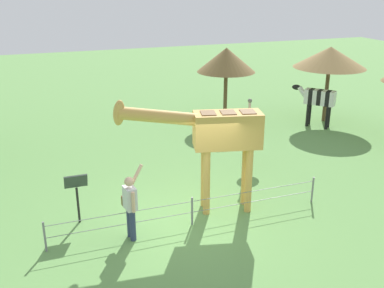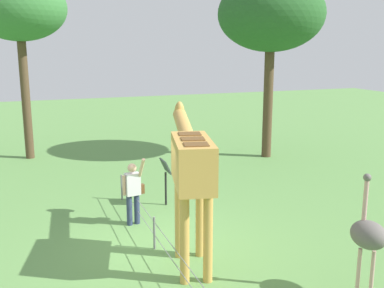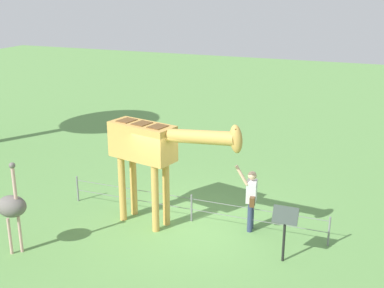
{
  "view_description": "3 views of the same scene",
  "coord_description": "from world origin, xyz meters",
  "px_view_note": "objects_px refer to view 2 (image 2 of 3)",
  "views": [
    {
      "loc": [
        3.36,
        9.49,
        5.78
      ],
      "look_at": [
        0.01,
        0.25,
        2.16
      ],
      "focal_mm": 41.98,
      "sensor_mm": 36.0,
      "label": 1
    },
    {
      "loc": [
        -9.03,
        2.67,
        4.41
      ],
      "look_at": [
        -0.47,
        -0.49,
        2.42
      ],
      "focal_mm": 42.46,
      "sensor_mm": 36.0,
      "label": 2
    },
    {
      "loc": [
        4.4,
        -10.87,
        5.99
      ],
      "look_at": [
        0.15,
        -0.12,
        2.25
      ],
      "focal_mm": 46.98,
      "sensor_mm": 36.0,
      "label": 3
    }
  ],
  "objects_px": {
    "visitor": "(133,190)",
    "tree_east": "(271,15)",
    "giraffe": "(191,164)",
    "tree_northeast": "(19,9)",
    "info_sign": "(166,172)",
    "ostrich": "(368,235)"
  },
  "relations": [
    {
      "from": "giraffe",
      "to": "info_sign",
      "type": "distance_m",
      "value": 3.69
    },
    {
      "from": "giraffe",
      "to": "ostrich",
      "type": "height_order",
      "value": "giraffe"
    },
    {
      "from": "visitor",
      "to": "tree_east",
      "type": "relative_size",
      "value": 0.25
    },
    {
      "from": "tree_northeast",
      "to": "ostrich",
      "type": "bearing_deg",
      "value": -157.27
    },
    {
      "from": "giraffe",
      "to": "visitor",
      "type": "relative_size",
      "value": 2.09
    },
    {
      "from": "info_sign",
      "to": "tree_northeast",
      "type": "bearing_deg",
      "value": 26.15
    },
    {
      "from": "visitor",
      "to": "info_sign",
      "type": "height_order",
      "value": "visitor"
    },
    {
      "from": "ostrich",
      "to": "info_sign",
      "type": "distance_m",
      "value": 6.12
    },
    {
      "from": "ostrich",
      "to": "tree_east",
      "type": "height_order",
      "value": "tree_east"
    },
    {
      "from": "ostrich",
      "to": "info_sign",
      "type": "bearing_deg",
      "value": 18.3
    },
    {
      "from": "tree_northeast",
      "to": "visitor",
      "type": "bearing_deg",
      "value": -164.22
    },
    {
      "from": "visitor",
      "to": "info_sign",
      "type": "xyz_separation_m",
      "value": [
        1.08,
        -1.17,
        0.05
      ]
    },
    {
      "from": "tree_northeast",
      "to": "info_sign",
      "type": "xyz_separation_m",
      "value": [
        -7.11,
        -3.49,
        -4.78
      ]
    },
    {
      "from": "giraffe",
      "to": "tree_northeast",
      "type": "bearing_deg",
      "value": 15.67
    },
    {
      "from": "visitor",
      "to": "tree_east",
      "type": "distance_m",
      "value": 9.62
    },
    {
      "from": "tree_northeast",
      "to": "info_sign",
      "type": "relative_size",
      "value": 5.32
    },
    {
      "from": "ostrich",
      "to": "tree_northeast",
      "type": "xyz_separation_m",
      "value": [
        12.92,
        5.41,
        4.56
      ]
    },
    {
      "from": "giraffe",
      "to": "ostrich",
      "type": "distance_m",
      "value": 3.5
    },
    {
      "from": "tree_east",
      "to": "info_sign",
      "type": "xyz_separation_m",
      "value": [
        -4.07,
        5.5,
        -4.58
      ]
    },
    {
      "from": "tree_east",
      "to": "tree_northeast",
      "type": "xyz_separation_m",
      "value": [
        3.04,
        8.99,
        0.2
      ]
    },
    {
      "from": "visitor",
      "to": "tree_northeast",
      "type": "height_order",
      "value": "tree_northeast"
    },
    {
      "from": "giraffe",
      "to": "tree_northeast",
      "type": "xyz_separation_m",
      "value": [
        10.58,
        2.97,
        3.64
      ]
    }
  ]
}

